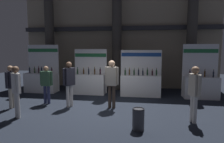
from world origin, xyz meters
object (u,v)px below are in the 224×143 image
visitor_1 (112,79)px  visitor_2 (11,83)px  exhibitor_booth_3 (201,85)px  trash_bin (138,119)px  visitor_4 (194,90)px  exhibitor_booth_1 (89,82)px  visitor_3 (16,88)px  exhibitor_booth_0 (41,80)px  visitor_5 (46,81)px  visitor_0 (69,80)px  exhibitor_booth_2 (141,84)px

visitor_1 → visitor_2: bearing=-166.9°
exhibitor_booth_3 → trash_bin: exhibitor_booth_3 is taller
exhibitor_booth_3 → visitor_4: bearing=-108.3°
exhibitor_booth_1 → visitor_3: exhibitor_booth_1 is taller
exhibitor_booth_3 → visitor_3: bearing=-151.1°
trash_bin → visitor_2: size_ratio=0.38×
trash_bin → exhibitor_booth_1: bearing=121.4°
exhibitor_booth_0 → visitor_3: (1.22, -3.86, 0.39)m
visitor_5 → visitor_1: bearing=173.9°
exhibitor_booth_0 → visitor_0: bearing=-43.8°
exhibitor_booth_2 → visitor_2: exhibitor_booth_2 is taller
visitor_3 → visitor_5: visitor_3 is taller
visitor_1 → visitor_5: (-2.78, 0.21, -0.18)m
visitor_5 → exhibitor_booth_3: bearing=-165.4°
visitor_0 → visitor_4: size_ratio=1.02×
visitor_5 → visitor_3: bearing=83.6°
exhibitor_booth_0 → exhibitor_booth_1: 2.63m
exhibitor_booth_1 → visitor_0: size_ratio=1.27×
exhibitor_booth_3 → visitor_0: size_ratio=1.41×
exhibitor_booth_3 → visitor_2: bearing=-160.2°
exhibitor_booth_2 → visitor_0: (-2.75, -2.29, 0.48)m
exhibitor_booth_2 → visitor_5: exhibitor_booth_2 is taller
visitor_1 → visitor_0: bearing=-173.3°
exhibitor_booth_1 → visitor_0: bearing=-94.0°
visitor_1 → exhibitor_booth_1: bearing=127.8°
visitor_0 → visitor_1: visitor_1 is taller
exhibitor_booth_1 → exhibitor_booth_3: size_ratio=0.91×
trash_bin → visitor_1: 2.37m
visitor_1 → exhibitor_booth_2: bearing=68.4°
visitor_2 → visitor_4: size_ratio=0.94×
exhibitor_booth_1 → visitor_0: (-0.16, -2.35, 0.48)m
visitor_0 → visitor_5: (-1.10, 0.28, -0.14)m
exhibitor_booth_3 → visitor_3: exhibitor_booth_3 is taller
visitor_1 → visitor_2: visitor_1 is taller
visitor_2 → visitor_4: (6.56, -0.52, 0.07)m
exhibitor_booth_2 → exhibitor_booth_0: bearing=179.1°
visitor_1 → visitor_4: size_ratio=1.05×
exhibitor_booth_2 → visitor_3: bearing=-136.5°
visitor_3 → exhibitor_booth_1: bearing=-68.5°
exhibitor_booth_0 → visitor_1: 4.76m
exhibitor_booth_3 → visitor_0: bearing=-157.9°
visitor_1 → visitor_2: size_ratio=1.12×
exhibitor_booth_2 → visitor_5: bearing=-152.5°
visitor_5 → visitor_2: bearing=36.0°
exhibitor_booth_0 → exhibitor_booth_3: bearing=-1.0°
exhibitor_booth_2 → visitor_1: bearing=-115.8°
visitor_0 → visitor_5: 1.15m
exhibitor_booth_0 → visitor_1: bearing=-28.9°
visitor_4 → exhibitor_booth_0: bearing=-134.6°
exhibitor_booth_0 → visitor_5: size_ratio=1.59×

